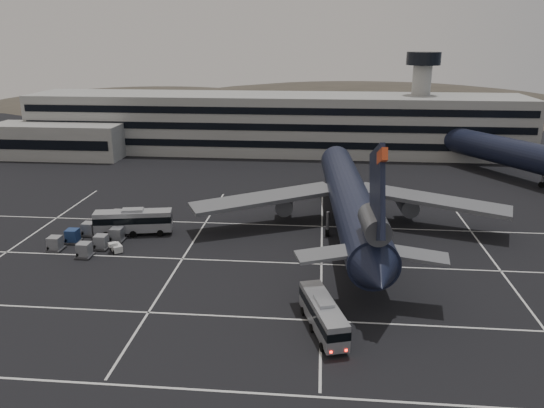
{
  "coord_description": "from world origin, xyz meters",
  "views": [
    {
      "loc": [
        11.51,
        -57.92,
        27.66
      ],
      "look_at": [
        4.86,
        12.86,
        5.0
      ],
      "focal_mm": 35.0,
      "sensor_mm": 36.0,
      "label": 1
    }
  ],
  "objects_px": {
    "bus_near": "(323,314)",
    "uld_cluster": "(98,233)",
    "trijet_main": "(350,199)",
    "bus_far": "(133,220)"
  },
  "relations": [
    {
      "from": "bus_near",
      "to": "bus_far",
      "type": "height_order",
      "value": "bus_far"
    },
    {
      "from": "bus_near",
      "to": "uld_cluster",
      "type": "height_order",
      "value": "bus_near"
    },
    {
      "from": "trijet_main",
      "to": "uld_cluster",
      "type": "bearing_deg",
      "value": -173.85
    },
    {
      "from": "bus_near",
      "to": "bus_far",
      "type": "xyz_separation_m",
      "value": [
        -27.41,
        24.04,
        0.24
      ]
    },
    {
      "from": "bus_near",
      "to": "uld_cluster",
      "type": "xyz_separation_m",
      "value": [
        -31.85,
        21.59,
        -0.94
      ]
    },
    {
      "from": "bus_near",
      "to": "uld_cluster",
      "type": "relative_size",
      "value": 0.61
    },
    {
      "from": "bus_near",
      "to": "uld_cluster",
      "type": "distance_m",
      "value": 38.49
    },
    {
      "from": "bus_near",
      "to": "uld_cluster",
      "type": "bearing_deg",
      "value": 128.81
    },
    {
      "from": "uld_cluster",
      "to": "bus_far",
      "type": "bearing_deg",
      "value": 28.85
    },
    {
      "from": "trijet_main",
      "to": "uld_cluster",
      "type": "relative_size",
      "value": 3.53
    }
  ]
}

